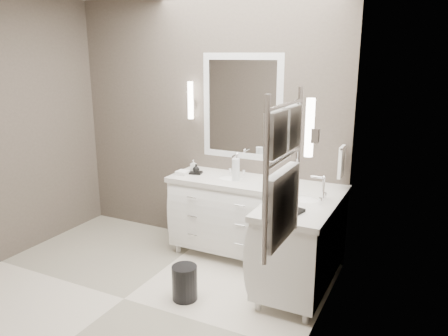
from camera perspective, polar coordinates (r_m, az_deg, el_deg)
The scene contains 18 objects.
floor at distance 4.11m, azimuth -12.91°, elevation -16.36°, with size 3.20×3.00×0.01m, color white.
wall_back at distance 4.83m, azimuth -2.52°, elevation 5.89°, with size 3.20×0.01×2.70m, color #4F473F.
wall_right at distance 2.86m, azimuth 11.23°, elevation -0.54°, with size 0.01×3.00×2.70m, color #4F473F.
vanity_back at distance 4.61m, azimuth 0.84°, elevation -5.67°, with size 1.24×0.59×0.97m.
vanity_right at distance 4.04m, azimuth 10.20°, elevation -8.94°, with size 0.59×1.24×0.97m.
mirror_back at distance 4.59m, azimuth 2.32°, elevation 7.95°, with size 0.90×0.02×1.10m.
mirror_right at distance 3.59m, azimuth 14.56°, elevation 5.60°, with size 0.02×0.90×1.10m.
sconce_back at distance 4.80m, azimuth -4.39°, elevation 8.72°, with size 0.06×0.06×0.40m.
sconce_right at distance 3.04m, azimuth 11.11°, elevation 5.04°, with size 0.06×0.06×0.40m.
towel_bar_corner at distance 4.22m, azimuth 15.10°, elevation 0.86°, with size 0.03×0.22×0.30m.
towel_ladder at distance 2.50m, azimuth 7.61°, elevation -1.62°, with size 0.06×0.58×0.90m.
waste_bin at distance 3.95m, azimuth -5.16°, elevation -14.69°, with size 0.22×0.22×0.31m, color black.
amenity_tray_back at distance 4.66m, azimuth -3.79°, elevation -0.60°, with size 0.15×0.11×0.02m, color black.
amenity_tray_right at distance 3.57m, azimuth 9.08°, elevation -5.61°, with size 0.12×0.16×0.02m, color black.
water_bottle at distance 4.38m, azimuth 1.55°, elevation -0.22°, with size 0.08×0.08×0.22m, color silver.
soap_bottle_a at distance 4.68m, azimuth -4.00°, elevation 0.35°, with size 0.05×0.06×0.12m, color white.
soap_bottle_b at distance 4.61m, azimuth -3.67°, elevation -0.04°, with size 0.07×0.07×0.09m, color black.
soap_bottle_c at distance 3.54m, azimuth 9.14°, elevation -4.23°, with size 0.06×0.06×0.16m, color white.
Camera 1 is at (2.31, -2.67, 2.09)m, focal length 35.00 mm.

